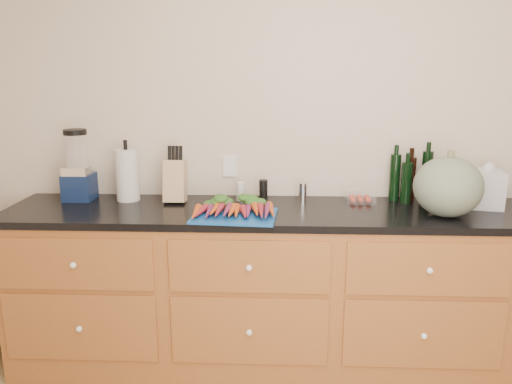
{
  "coord_description": "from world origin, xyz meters",
  "views": [
    {
      "loc": [
        -0.32,
        -1.36,
        1.69
      ],
      "look_at": [
        -0.42,
        1.2,
        1.06
      ],
      "focal_mm": 35.0,
      "sensor_mm": 36.0,
      "label": 1
    }
  ],
  "objects_px": {
    "carrots": "(235,209)",
    "tomato_box": "(360,196)",
    "blender_appliance": "(78,169)",
    "knife_block": "(175,181)",
    "cutting_board": "(235,216)",
    "squash": "(448,187)",
    "paper_towel": "(127,175)"
  },
  "relations": [
    {
      "from": "cutting_board",
      "to": "blender_appliance",
      "type": "distance_m",
      "value": 1.01
    },
    {
      "from": "squash",
      "to": "blender_appliance",
      "type": "relative_size",
      "value": 0.84
    },
    {
      "from": "cutting_board",
      "to": "knife_block",
      "type": "relative_size",
      "value": 1.78
    },
    {
      "from": "cutting_board",
      "to": "tomato_box",
      "type": "xyz_separation_m",
      "value": [
        0.71,
        0.33,
        0.03
      ]
    },
    {
      "from": "carrots",
      "to": "blender_appliance",
      "type": "distance_m",
      "value": 1.0
    },
    {
      "from": "blender_appliance",
      "to": "tomato_box",
      "type": "relative_size",
      "value": 2.52
    },
    {
      "from": "carrots",
      "to": "tomato_box",
      "type": "relative_size",
      "value": 2.66
    },
    {
      "from": "carrots",
      "to": "knife_block",
      "type": "distance_m",
      "value": 0.46
    },
    {
      "from": "squash",
      "to": "cutting_board",
      "type": "bearing_deg",
      "value": -176.85
    },
    {
      "from": "squash",
      "to": "blender_appliance",
      "type": "bearing_deg",
      "value": 172.89
    },
    {
      "from": "blender_appliance",
      "to": "knife_block",
      "type": "xyz_separation_m",
      "value": [
        0.58,
        -0.02,
        -0.06
      ]
    },
    {
      "from": "cutting_board",
      "to": "paper_towel",
      "type": "relative_size",
      "value": 1.43
    },
    {
      "from": "cutting_board",
      "to": "tomato_box",
      "type": "relative_size",
      "value": 2.61
    },
    {
      "from": "carrots",
      "to": "squash",
      "type": "bearing_deg",
      "value": 1.4
    },
    {
      "from": "cutting_board",
      "to": "knife_block",
      "type": "xyz_separation_m",
      "value": [
        -0.37,
        0.3,
        0.12
      ]
    },
    {
      "from": "carrots",
      "to": "knife_block",
      "type": "xyz_separation_m",
      "value": [
        -0.37,
        0.27,
        0.09
      ]
    },
    {
      "from": "cutting_board",
      "to": "knife_block",
      "type": "height_order",
      "value": "knife_block"
    },
    {
      "from": "carrots",
      "to": "paper_towel",
      "type": "relative_size",
      "value": 1.46
    },
    {
      "from": "blender_appliance",
      "to": "paper_towel",
      "type": "distance_m",
      "value": 0.29
    },
    {
      "from": "cutting_board",
      "to": "blender_appliance",
      "type": "relative_size",
      "value": 1.04
    },
    {
      "from": "carrots",
      "to": "knife_block",
      "type": "relative_size",
      "value": 1.82
    },
    {
      "from": "blender_appliance",
      "to": "tomato_box",
      "type": "xyz_separation_m",
      "value": [
        1.65,
        0.01,
        -0.14
      ]
    },
    {
      "from": "carrots",
      "to": "tomato_box",
      "type": "bearing_deg",
      "value": 22.74
    },
    {
      "from": "cutting_board",
      "to": "carrots",
      "type": "xyz_separation_m",
      "value": [
        -0.0,
        0.03,
        0.03
      ]
    },
    {
      "from": "blender_appliance",
      "to": "knife_block",
      "type": "bearing_deg",
      "value": -1.76
    },
    {
      "from": "cutting_board",
      "to": "squash",
      "type": "xyz_separation_m",
      "value": [
        1.11,
        0.06,
        0.15
      ]
    },
    {
      "from": "carrots",
      "to": "blender_appliance",
      "type": "bearing_deg",
      "value": 163.29
    },
    {
      "from": "squash",
      "to": "tomato_box",
      "type": "xyz_separation_m",
      "value": [
        -0.41,
        0.27,
        -0.12
      ]
    },
    {
      "from": "cutting_board",
      "to": "blender_appliance",
      "type": "height_order",
      "value": "blender_appliance"
    },
    {
      "from": "cutting_board",
      "to": "paper_towel",
      "type": "distance_m",
      "value": 0.74
    },
    {
      "from": "squash",
      "to": "paper_towel",
      "type": "xyz_separation_m",
      "value": [
        -1.77,
        0.26,
        -0.01
      ]
    },
    {
      "from": "squash",
      "to": "tomato_box",
      "type": "relative_size",
      "value": 2.13
    }
  ]
}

